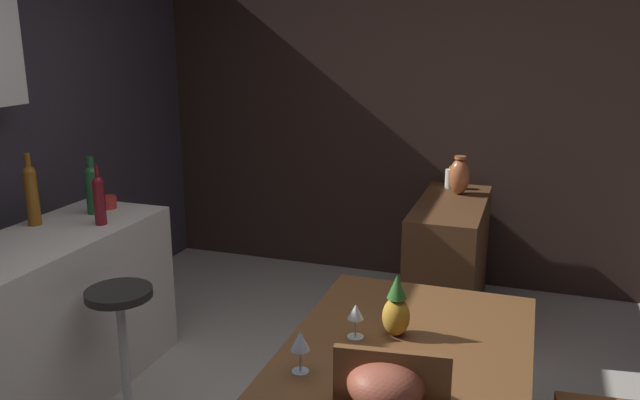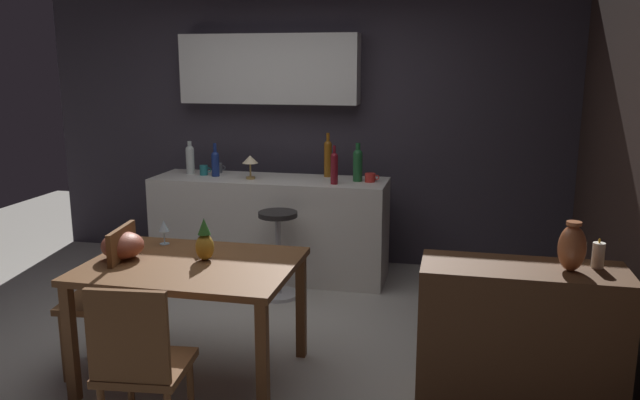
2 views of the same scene
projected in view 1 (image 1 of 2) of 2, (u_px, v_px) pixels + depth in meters
wall_side_right at (378, 113)px, 4.96m from camera, size 0.10×4.40×2.60m
dining_table at (408, 364)px, 2.50m from camera, size 1.24×0.93×0.74m
kitchen_counter at (3, 346)px, 3.07m from camera, size 2.10×0.60×0.90m
sideboard_cabinet at (448, 260)px, 4.33m from camera, size 1.10×0.44×0.82m
bar_stool at (124, 353)px, 3.13m from camera, size 0.34×0.34×0.72m
wine_glass_left at (356, 313)px, 2.51m from camera, size 0.07×0.07×0.14m
wine_glass_right at (300, 342)px, 2.25m from camera, size 0.07×0.07×0.16m
pineapple_centerpiece at (396, 309)px, 2.53m from camera, size 0.11×0.11×0.26m
fruit_bowl at (386, 383)px, 2.05m from camera, size 0.26×0.26×0.16m
wine_bottle_green at (93, 187)px, 3.64m from camera, size 0.08×0.08×0.33m
wine_bottle_ruby at (99, 198)px, 3.43m from camera, size 0.06×0.06×0.33m
wine_bottle_amber at (31, 193)px, 3.41m from camera, size 0.07×0.07×0.40m
cup_red at (109, 202)px, 3.77m from camera, size 0.13×0.09×0.08m
pillar_candle_tall at (450, 179)px, 4.58m from camera, size 0.06×0.06×0.17m
vase_copper at (459, 176)px, 4.40m from camera, size 0.14×0.14×0.27m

